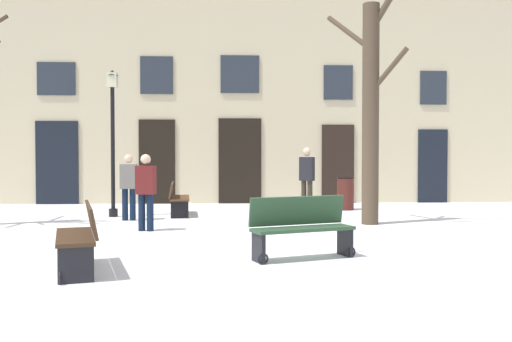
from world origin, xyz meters
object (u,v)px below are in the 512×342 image
object	(u,v)px
bench_near_center_tree	(79,237)
bench_near_lamp	(178,198)
streetlamp	(113,127)
person_strolling	(146,189)
bench_back_to_back_left	(301,227)
person_crossing_plaza	(129,184)
person_near_bench	(307,176)
tree_left_of_center	(371,105)
litter_bin	(345,193)

from	to	relation	value
bench_near_center_tree	bench_near_lamp	bearing A→B (deg)	158.83
streetlamp	person_strolling	world-z (taller)	streetlamp
streetlamp	person_strolling	size ratio (longest dim) A/B	2.33
bench_near_lamp	person_strolling	xyz separation A→B (m)	(-0.38, -3.07, 0.42)
bench_back_to_back_left	bench_near_lamp	xyz separation A→B (m)	(-2.38, 6.31, -0.04)
person_strolling	streetlamp	bearing A→B (deg)	-53.43
person_strolling	person_crossing_plaza	world-z (taller)	person_strolling
bench_near_lamp	person_crossing_plaza	bearing A→B (deg)	133.35
bench_near_center_tree	person_near_bench	world-z (taller)	person_near_bench
bench_near_lamp	tree_left_of_center	bearing A→B (deg)	-119.83
litter_bin	person_near_bench	distance (m)	1.28
bench_back_to_back_left	tree_left_of_center	bearing A→B (deg)	43.24
bench_near_lamp	streetlamp	bearing A→B (deg)	97.32
bench_back_to_back_left	person_near_bench	distance (m)	7.23
tree_left_of_center	person_crossing_plaza	distance (m)	5.90
bench_near_center_tree	bench_near_lamp	distance (m)	7.13
bench_near_center_tree	bench_back_to_back_left	bearing A→B (deg)	88.86
tree_left_of_center	person_near_bench	xyz separation A→B (m)	(-1.03, 2.98, -1.68)
bench_back_to_back_left	bench_near_center_tree	distance (m)	3.19
tree_left_of_center	bench_back_to_back_left	world-z (taller)	tree_left_of_center
streetlamp	bench_back_to_back_left	xyz separation A→B (m)	(3.96, -5.99, -1.77)
tree_left_of_center	streetlamp	world-z (taller)	tree_left_of_center
tree_left_of_center	person_strolling	size ratio (longest dim) A/B	3.71
litter_bin	person_strolling	distance (m)	6.52
tree_left_of_center	streetlamp	distance (m)	6.34
bench_back_to_back_left	person_crossing_plaza	world-z (taller)	person_crossing_plaza
litter_bin	bench_back_to_back_left	world-z (taller)	bench_back_to_back_left
streetlamp	litter_bin	world-z (taller)	streetlamp
bench_near_lamp	person_strolling	size ratio (longest dim) A/B	1.11
tree_left_of_center	person_crossing_plaza	size ratio (longest dim) A/B	3.72
bench_near_center_tree	litter_bin	bearing A→B (deg)	131.79
tree_left_of_center	bench_back_to_back_left	xyz separation A→B (m)	(-2.10, -4.15, -2.19)
person_near_bench	bench_near_center_tree	bearing A→B (deg)	-86.25
person_crossing_plaza	streetlamp	bearing A→B (deg)	-54.31
person_crossing_plaza	bench_near_center_tree	bearing A→B (deg)	96.41
streetlamp	bench_near_center_tree	size ratio (longest dim) A/B	2.12
litter_bin	bench_near_center_tree	distance (m)	9.79
tree_left_of_center	bench_near_center_tree	xyz separation A→B (m)	(-5.19, -4.94, -2.20)
bench_back_to_back_left	bench_near_center_tree	xyz separation A→B (m)	(-3.10, -0.79, -0.01)
person_strolling	person_crossing_plaza	size ratio (longest dim) A/B	1.00
tree_left_of_center	bench_back_to_back_left	distance (m)	5.14
tree_left_of_center	person_strolling	xyz separation A→B (m)	(-4.86, -0.91, -1.80)
tree_left_of_center	bench_near_center_tree	size ratio (longest dim) A/B	3.38
streetlamp	person_strolling	xyz separation A→B (m)	(1.19, -2.75, -1.38)
streetlamp	person_near_bench	distance (m)	5.31
person_strolling	person_crossing_plaza	xyz separation A→B (m)	(-0.67, 1.92, -0.00)
bench_near_center_tree	tree_left_of_center	bearing A→B (deg)	118.15
tree_left_of_center	person_strolling	bearing A→B (deg)	-169.38
streetlamp	litter_bin	size ratio (longest dim) A/B	3.97
tree_left_of_center	bench_near_lamp	bearing A→B (deg)	154.32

